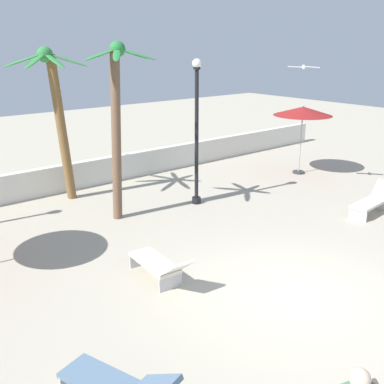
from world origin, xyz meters
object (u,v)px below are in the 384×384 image
patio_umbrella_2 (303,112)px  lounge_chair_0 (373,200)px  seagull_0 (304,67)px  lamp_post_1 (197,131)px  palm_tree_1 (117,112)px  lounge_chair_1 (160,265)px  palm_tree_2 (56,105)px

patio_umbrella_2 → lounge_chair_0: 5.00m
patio_umbrella_2 → lounge_chair_0: size_ratio=1.38×
patio_umbrella_2 → seagull_0: size_ratio=3.11×
patio_umbrella_2 → lamp_post_1: (-5.40, -0.15, -0.08)m
palm_tree_1 → lounge_chair_1: size_ratio=2.59×
palm_tree_1 → lounge_chair_0: size_ratio=2.58×
seagull_0 → patio_umbrella_2: bearing=35.0°
palm_tree_1 → lounge_chair_1: 4.92m
lounge_chair_1 → lamp_post_1: bearing=41.2°
lounge_chair_1 → patio_umbrella_2: bearing=20.8°
lounge_chair_1 → palm_tree_2: bearing=83.5°
seagull_0 → lamp_post_1: bearing=161.2°
palm_tree_2 → lounge_chair_0: (6.69, -7.09, -2.71)m
palm_tree_1 → seagull_0: 6.28m
palm_tree_1 → seagull_0: size_ratio=5.80×
palm_tree_2 → seagull_0: size_ratio=5.63×
lounge_chair_0 → lounge_chair_1: bearing=174.9°
patio_umbrella_2 → seagull_0: bearing=-145.0°
palm_tree_2 → seagull_0: 7.92m
lamp_post_1 → lounge_chair_1: (-3.85, -3.37, -1.94)m
palm_tree_1 → lamp_post_1: 2.64m
lamp_post_1 → patio_umbrella_2: bearing=1.6°
lounge_chair_1 → lounge_chair_0: bearing=-5.1°
palm_tree_1 → palm_tree_2: 2.64m
lamp_post_1 → lounge_chair_1: size_ratio=2.33×
lounge_chair_1 → seagull_0: (7.34, 2.18, 3.77)m
palm_tree_1 → lounge_chair_0: (6.05, -4.53, -2.72)m
lamp_post_1 → seagull_0: lamp_post_1 is taller
lamp_post_1 → lounge_chair_1: 5.48m
palm_tree_2 → lounge_chair_0: palm_tree_2 is taller
lounge_chair_1 → seagull_0: bearing=16.6°
lamp_post_1 → lounge_chair_1: lamp_post_1 is taller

